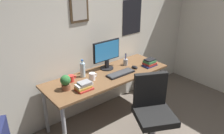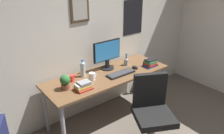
# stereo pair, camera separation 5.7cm
# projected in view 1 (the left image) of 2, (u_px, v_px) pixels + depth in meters

# --- Properties ---
(wall_back) EXTENTS (4.40, 0.10, 2.60)m
(wall_back) POSITION_uv_depth(u_px,v_px,m) (91.00, 30.00, 3.29)
(wall_back) COLOR silver
(wall_back) RESTS_ON ground_plane
(desk) EXTENTS (1.85, 0.66, 0.74)m
(desk) POSITION_uv_depth(u_px,v_px,m) (108.00, 79.00, 3.25)
(desk) COLOR brown
(desk) RESTS_ON ground_plane
(office_chair) EXTENTS (0.62, 0.62, 0.95)m
(office_chair) POSITION_uv_depth(u_px,v_px,m) (153.00, 108.00, 2.82)
(office_chair) COLOR black
(office_chair) RESTS_ON ground_plane
(monitor) EXTENTS (0.46, 0.20, 0.43)m
(monitor) POSITION_uv_depth(u_px,v_px,m) (107.00, 54.00, 3.31)
(monitor) COLOR black
(monitor) RESTS_ON desk
(keyboard) EXTENTS (0.43, 0.15, 0.03)m
(keyboard) POSITION_uv_depth(u_px,v_px,m) (121.00, 73.00, 3.22)
(keyboard) COLOR black
(keyboard) RESTS_ON desk
(computer_mouse) EXTENTS (0.06, 0.11, 0.04)m
(computer_mouse) POSITION_uv_depth(u_px,v_px,m) (135.00, 67.00, 3.41)
(computer_mouse) COLOR black
(computer_mouse) RESTS_ON desk
(water_bottle) EXTENTS (0.07, 0.07, 0.25)m
(water_bottle) POSITION_uv_depth(u_px,v_px,m) (83.00, 70.00, 3.12)
(water_bottle) COLOR silver
(water_bottle) RESTS_ON desk
(coffee_mug_near) EXTENTS (0.11, 0.08, 0.09)m
(coffee_mug_near) POSITION_uv_depth(u_px,v_px,m) (71.00, 78.00, 3.00)
(coffee_mug_near) COLOR red
(coffee_mug_near) RESTS_ON desk
(coffee_mug_far) EXTENTS (0.12, 0.08, 0.10)m
(coffee_mug_far) POSITION_uv_depth(u_px,v_px,m) (92.00, 76.00, 3.04)
(coffee_mug_far) COLOR white
(coffee_mug_far) RESTS_ON desk
(potted_plant) EXTENTS (0.13, 0.13, 0.19)m
(potted_plant) POSITION_uv_depth(u_px,v_px,m) (66.00, 82.00, 2.78)
(potted_plant) COLOR brown
(potted_plant) RESTS_ON desk
(pen_cup) EXTENTS (0.07, 0.07, 0.20)m
(pen_cup) POSITION_uv_depth(u_px,v_px,m) (126.00, 62.00, 3.51)
(pen_cup) COLOR #9EA0A5
(pen_cup) RESTS_ON desk
(book_stack_left) EXTENTS (0.22, 0.15, 0.11)m
(book_stack_left) POSITION_uv_depth(u_px,v_px,m) (150.00, 63.00, 3.48)
(book_stack_left) COLOR navy
(book_stack_left) RESTS_ON desk
(book_stack_right) EXTENTS (0.21, 0.16, 0.10)m
(book_stack_right) POSITION_uv_depth(u_px,v_px,m) (84.00, 86.00, 2.80)
(book_stack_right) COLOR #B22D28
(book_stack_right) RESTS_ON desk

